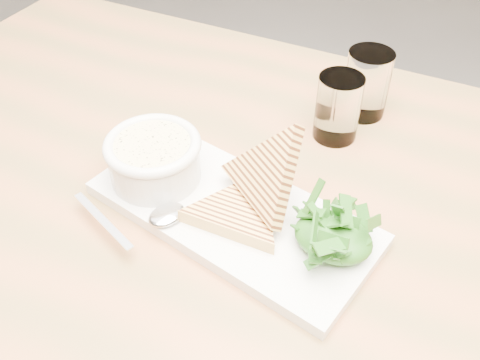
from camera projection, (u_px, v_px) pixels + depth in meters
The scene contains 14 objects.
table_top at pixel (230, 217), 0.72m from camera, with size 1.32×0.88×0.04m, color #A36237.
table_leg_bl at pixel (106, 143), 1.44m from camera, with size 0.06×0.06×0.72m, color #A36237.
platter at pixel (232, 213), 0.68m from camera, with size 0.37×0.17×0.02m, color white.
soup_bowl at pixel (155, 163), 0.70m from camera, with size 0.12×0.12×0.05m, color white.
soup at pixel (152, 146), 0.68m from camera, with size 0.10×0.10×0.01m, color beige.
bowl_rim at pixel (152, 145), 0.68m from camera, with size 0.13×0.13×0.01m, color white.
sandwich_flat at pixel (238, 212), 0.66m from camera, with size 0.15×0.15×0.02m, color #DAA552, non-canonical shape.
sandwich_lean at pixel (266, 174), 0.65m from camera, with size 0.15×0.15×0.08m, color #DAA552, non-canonical shape.
salad_base at pixel (333, 237), 0.62m from camera, with size 0.09×0.07×0.04m, color #184B14.
arugula_pile at pixel (334, 232), 0.61m from camera, with size 0.11×0.10×0.05m, color #2B6217, non-canonical shape.
spoon_bowl at pixel (167, 215), 0.66m from camera, with size 0.04×0.05×0.01m, color silver.
spoon_handle at pixel (103, 221), 0.65m from camera, with size 0.12×0.01×0.00m, color silver.
glass_near at pixel (338, 108), 0.78m from camera, with size 0.07×0.07×0.10m, color white.
glass_far at pixel (367, 84), 0.82m from camera, with size 0.07×0.07×0.11m, color white.
Camera 1 is at (0.23, -0.35, 1.26)m, focal length 40.00 mm.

